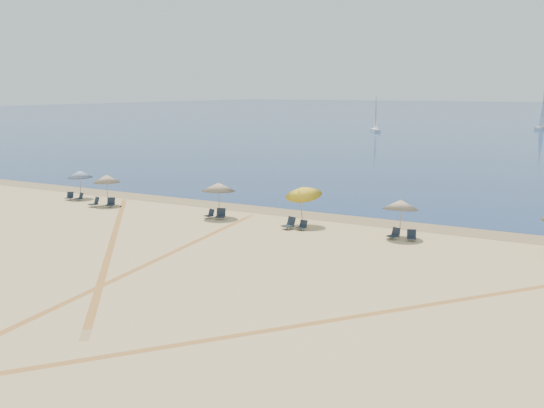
{
  "coord_description": "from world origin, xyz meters",
  "views": [
    {
      "loc": [
        19.25,
        -14.0,
        8.42
      ],
      "look_at": [
        0.0,
        20.0,
        1.3
      ],
      "focal_mm": 41.9,
      "sensor_mm": 36.0,
      "label": 1
    }
  ],
  "objects_px": {
    "umbrella_0": "(80,174)",
    "chair_7": "(302,226)",
    "chair_3": "(111,203)",
    "umbrella_2": "(219,187)",
    "sailboat_0": "(542,118)",
    "chair_4": "(210,214)",
    "chair_8": "(394,234)",
    "chair_0": "(70,196)",
    "sailboat_2": "(376,121)",
    "umbrella_3": "(303,191)",
    "umbrella_4": "(401,205)",
    "chair_5": "(221,214)",
    "chair_1": "(80,197)",
    "chair_6": "(289,224)",
    "chair_2": "(95,203)",
    "umbrella_1": "(107,179)",
    "chair_9": "(412,236)"
  },
  "relations": [
    {
      "from": "umbrella_1",
      "to": "chair_7",
      "type": "distance_m",
      "value": 16.23
    },
    {
      "from": "umbrella_1",
      "to": "chair_7",
      "type": "bearing_deg",
      "value": -1.12
    },
    {
      "from": "umbrella_1",
      "to": "chair_4",
      "type": "distance_m",
      "value": 9.35
    },
    {
      "from": "chair_0",
      "to": "sailboat_0",
      "type": "relative_size",
      "value": 0.09
    },
    {
      "from": "chair_3",
      "to": "chair_7",
      "type": "relative_size",
      "value": 1.35
    },
    {
      "from": "sailboat_2",
      "to": "chair_4",
      "type": "bearing_deg",
      "value": -109.03
    },
    {
      "from": "umbrella_4",
      "to": "chair_5",
      "type": "relative_size",
      "value": 2.7
    },
    {
      "from": "umbrella_3",
      "to": "chair_0",
      "type": "xyz_separation_m",
      "value": [
        -19.8,
        -0.55,
        -1.91
      ]
    },
    {
      "from": "umbrella_3",
      "to": "chair_5",
      "type": "bearing_deg",
      "value": -170.42
    },
    {
      "from": "umbrella_4",
      "to": "sailboat_2",
      "type": "xyz_separation_m",
      "value": [
        -33.62,
        86.54,
        0.19
      ]
    },
    {
      "from": "umbrella_3",
      "to": "chair_4",
      "type": "xyz_separation_m",
      "value": [
        -6.39,
        -0.97,
        -1.92
      ]
    },
    {
      "from": "chair_3",
      "to": "umbrella_4",
      "type": "bearing_deg",
      "value": -21.36
    },
    {
      "from": "umbrella_4",
      "to": "chair_6",
      "type": "xyz_separation_m",
      "value": [
        -6.57,
        -1.1,
        -1.61
      ]
    },
    {
      "from": "chair_0",
      "to": "chair_8",
      "type": "height_order",
      "value": "chair_8"
    },
    {
      "from": "umbrella_4",
      "to": "umbrella_1",
      "type": "bearing_deg",
      "value": -178.37
    },
    {
      "from": "chair_0",
      "to": "chair_1",
      "type": "relative_size",
      "value": 1.04
    },
    {
      "from": "umbrella_0",
      "to": "chair_4",
      "type": "relative_size",
      "value": 3.32
    },
    {
      "from": "chair_1",
      "to": "chair_6",
      "type": "height_order",
      "value": "chair_6"
    },
    {
      "from": "umbrella_1",
      "to": "chair_1",
      "type": "relative_size",
      "value": 3.32
    },
    {
      "from": "chair_6",
      "to": "umbrella_0",
      "type": "bearing_deg",
      "value": -166.34
    },
    {
      "from": "umbrella_2",
      "to": "umbrella_4",
      "type": "height_order",
      "value": "umbrella_2"
    },
    {
      "from": "umbrella_3",
      "to": "umbrella_4",
      "type": "height_order",
      "value": "umbrella_3"
    },
    {
      "from": "chair_2",
      "to": "chair_4",
      "type": "distance_m",
      "value": 9.62
    },
    {
      "from": "umbrella_3",
      "to": "chair_5",
      "type": "xyz_separation_m",
      "value": [
        -5.56,
        -0.94,
        -1.86
      ]
    },
    {
      "from": "umbrella_3",
      "to": "chair_4",
      "type": "relative_size",
      "value": 4.06
    },
    {
      "from": "chair_4",
      "to": "chair_8",
      "type": "relative_size",
      "value": 0.86
    },
    {
      "from": "chair_3",
      "to": "sailboat_0",
      "type": "xyz_separation_m",
      "value": [
        15.7,
        110.94,
        2.1
      ]
    },
    {
      "from": "chair_1",
      "to": "chair_3",
      "type": "relative_size",
      "value": 0.84
    },
    {
      "from": "sailboat_0",
      "to": "umbrella_3",
      "type": "bearing_deg",
      "value": -80.54
    },
    {
      "from": "umbrella_2",
      "to": "sailboat_0",
      "type": "distance_m",
      "value": 110.42
    },
    {
      "from": "chair_4",
      "to": "sailboat_2",
      "type": "bearing_deg",
      "value": 118.89
    },
    {
      "from": "umbrella_3",
      "to": "chair_0",
      "type": "distance_m",
      "value": 19.9
    },
    {
      "from": "umbrella_2",
      "to": "sailboat_0",
      "type": "xyz_separation_m",
      "value": [
        6.76,
        110.21,
        0.35
      ]
    },
    {
      "from": "chair_1",
      "to": "chair_0",
      "type": "bearing_deg",
      "value": -156.22
    },
    {
      "from": "umbrella_1",
      "to": "chair_8",
      "type": "height_order",
      "value": "umbrella_1"
    },
    {
      "from": "umbrella_0",
      "to": "chair_7",
      "type": "distance_m",
      "value": 20.21
    },
    {
      "from": "umbrella_2",
      "to": "chair_9",
      "type": "bearing_deg",
      "value": -0.24
    },
    {
      "from": "chair_7",
      "to": "chair_8",
      "type": "distance_m",
      "value": 5.62
    },
    {
      "from": "chair_0",
      "to": "chair_4",
      "type": "relative_size",
      "value": 1.08
    },
    {
      "from": "chair_3",
      "to": "chair_7",
      "type": "xyz_separation_m",
      "value": [
        15.45,
        0.1,
        -0.04
      ]
    },
    {
      "from": "umbrella_2",
      "to": "chair_0",
      "type": "height_order",
      "value": "umbrella_2"
    },
    {
      "from": "chair_7",
      "to": "chair_1",
      "type": "bearing_deg",
      "value": -177.0
    },
    {
      "from": "sailboat_2",
      "to": "umbrella_3",
      "type": "bearing_deg",
      "value": -104.95
    },
    {
      "from": "chair_0",
      "to": "chair_4",
      "type": "bearing_deg",
      "value": -23.75
    },
    {
      "from": "chair_3",
      "to": "chair_7",
      "type": "height_order",
      "value": "chair_3"
    },
    {
      "from": "chair_7",
      "to": "chair_8",
      "type": "xyz_separation_m",
      "value": [
        5.6,
        0.47,
        0.02
      ]
    },
    {
      "from": "chair_0",
      "to": "chair_1",
      "type": "xyz_separation_m",
      "value": [
        0.96,
        0.11,
        -0.0
      ]
    },
    {
      "from": "umbrella_2",
      "to": "chair_8",
      "type": "xyz_separation_m",
      "value": [
        12.12,
        -0.15,
        -1.77
      ]
    },
    {
      "from": "chair_7",
      "to": "chair_3",
      "type": "bearing_deg",
      "value": -174.47
    },
    {
      "from": "chair_1",
      "to": "chair_6",
      "type": "distance_m",
      "value": 18.62
    }
  ]
}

